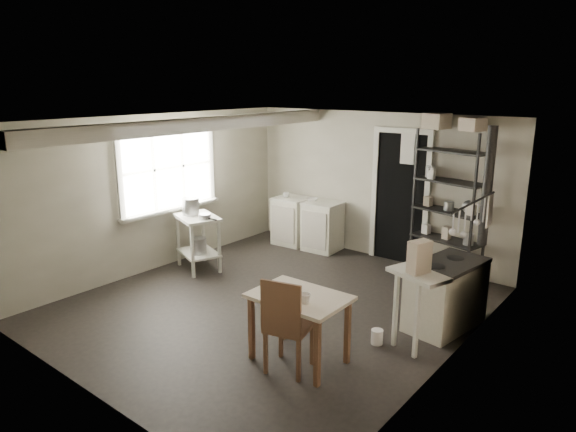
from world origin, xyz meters
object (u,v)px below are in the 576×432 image
Objects in this scene: stockpot at (191,207)px; base_cabinets at (307,220)px; work_table at (299,326)px; flour_sack at (424,268)px; prep_table at (198,243)px; chair at (289,323)px; shelf_rack at (448,213)px; stove at (446,290)px.

stockpot is 0.22× the size of base_cabinets.
base_cabinets is 1.33× the size of work_table.
flour_sack is at bearing -12.37° from base_cabinets.
stockpot is at bearing -177.82° from prep_table.
base_cabinets is 1.27× the size of chair.
flour_sack is (-0.10, -0.47, -0.71)m from shelf_rack.
prep_table is 1.99m from base_cabinets.
base_cabinets is 3.75m from work_table.
stove is 2.01m from chair.
chair is (-0.82, -1.84, 0.04)m from stove.
shelf_rack is at bearing 72.35° from chair.
flour_sack is at bearing 27.19° from stockpot.
base_cabinets is 2.33m from flour_sack.
stove is 2.06× the size of flour_sack.
prep_table is 3.00× the size of stockpot.
stockpot reaches higher than flour_sack.
stockpot is at bearing -163.66° from stove.
stove is 1.29m from flour_sack.
stove is at bearing 7.92° from prep_table.
base_cabinets is at bearing 171.40° from flour_sack.
stove is (0.63, -1.52, -0.51)m from shelf_rack.
stockpot is at bearing -152.81° from flour_sack.
flour_sack is (3.03, 1.56, -0.70)m from stockpot.
chair is (2.94, -1.33, -0.45)m from stockpot.
base_cabinets is 3.91m from chair.
base_cabinets is 3.33m from stove.
shelf_rack is 2.16× the size of chair.
stockpot reaches higher than base_cabinets.
prep_table reaches higher than work_table.
shelf_rack is 2.14× the size of stove.
base_cabinets reaches higher than work_table.
chair reaches higher than work_table.
stove reaches higher than flour_sack.
stove is 1.01× the size of chair.
flour_sack is at bearing 73.81° from chair.
work_table is (2.18, -3.05, -0.08)m from base_cabinets.
shelf_rack is (3.00, 2.02, 0.55)m from prep_table.
stove is (3.76, 0.51, -0.50)m from stockpot.
shelf_rack is (2.39, 0.12, 0.49)m from base_cabinets.
prep_table is 3.02m from work_table.
stockpot is 0.57× the size of flour_sack.
work_table is at bearing -108.23° from stove.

